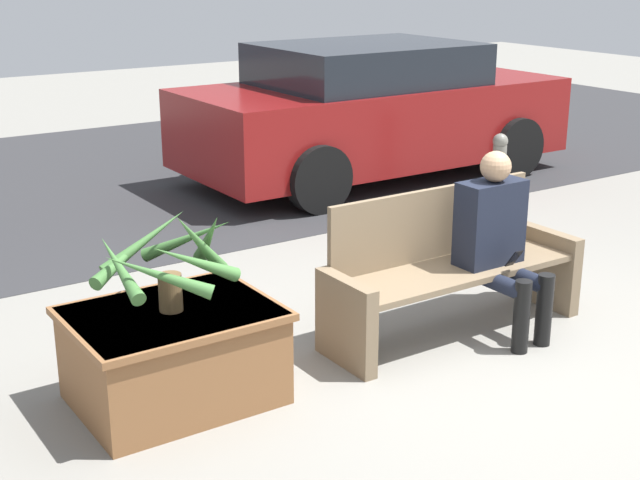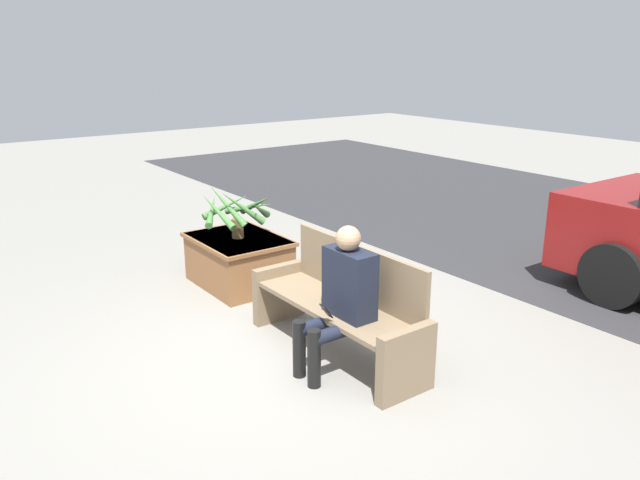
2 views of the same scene
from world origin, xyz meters
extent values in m
plane|color=gray|center=(0.00, 0.00, 0.00)|extent=(30.00, 30.00, 0.00)
cube|color=#2D2D30|center=(0.00, 5.73, 0.00)|extent=(20.00, 6.00, 0.01)
cube|color=#7A664C|center=(-0.69, 0.47, 0.27)|extent=(0.09, 0.53, 0.55)
cube|color=#7A664C|center=(1.04, 0.47, 0.27)|extent=(0.09, 0.53, 0.55)
cube|color=#7A664C|center=(0.18, 0.47, 0.43)|extent=(1.64, 0.49, 0.04)
cube|color=#7A664C|center=(0.18, 0.72, 0.68)|extent=(1.64, 0.04, 0.47)
cube|color=black|center=(0.42, 0.43, 0.72)|extent=(0.44, 0.22, 0.55)
sphere|color=tan|center=(0.42, 0.41, 1.09)|extent=(0.20, 0.20, 0.20)
cylinder|color=black|center=(0.32, 0.23, 0.39)|extent=(0.11, 0.42, 0.11)
cylinder|color=black|center=(0.52, 0.23, 0.39)|extent=(0.11, 0.42, 0.11)
cylinder|color=black|center=(0.32, 0.02, 0.24)|extent=(0.10, 0.10, 0.47)
cylinder|color=black|center=(0.52, 0.02, 0.24)|extent=(0.10, 0.10, 0.47)
cube|color=black|center=(0.42, 0.20, 0.54)|extent=(0.07, 0.09, 0.12)
cube|color=brown|center=(-1.73, 0.63, 0.27)|extent=(1.05, 0.80, 0.54)
cube|color=brown|center=(-1.73, 0.63, 0.52)|extent=(1.10, 0.85, 0.04)
cylinder|color=brown|center=(-1.73, 0.63, 0.64)|extent=(0.13, 0.13, 0.21)
cone|color=#427538|center=(-1.52, 0.58, 0.92)|extent=(0.19, 0.49, 0.42)
cone|color=#427538|center=(-1.54, 0.80, 0.86)|extent=(0.43, 0.46, 0.31)
cone|color=#427538|center=(-1.76, 0.88, 0.87)|extent=(0.55, 0.14, 0.32)
cone|color=#427538|center=(-1.89, 0.86, 0.81)|extent=(0.51, 0.38, 0.20)
cone|color=#427538|center=(-2.00, 0.64, 0.83)|extent=(0.10, 0.56, 0.25)
cone|color=#427538|center=(-1.89, 0.41, 0.84)|extent=(0.50, 0.38, 0.26)
cone|color=#427538|center=(-1.69, 0.38, 0.88)|extent=(0.54, 0.17, 0.33)
cone|color=#427538|center=(-1.63, 0.46, 0.94)|extent=(0.43, 0.31, 0.45)
cylinder|color=black|center=(1.02, 3.32, 0.33)|extent=(0.66, 0.18, 0.66)
camera|label=1|loc=(-3.54, -3.52, 2.37)|focal=50.00mm
camera|label=2|loc=(3.98, -2.47, 2.49)|focal=35.00mm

